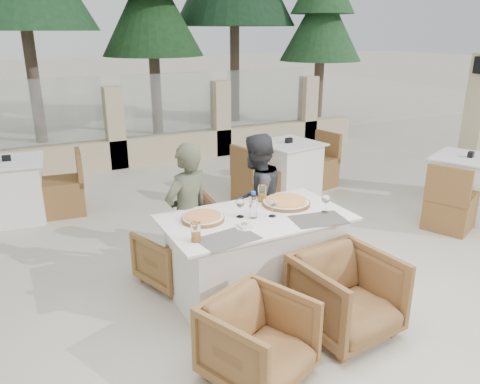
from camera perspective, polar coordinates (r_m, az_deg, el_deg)
name	(u,v)px	position (r m, az deg, el deg)	size (l,w,h in m)	color
ground	(245,298)	(4.32, 0.58, -12.83)	(80.00, 80.00, 0.00)	beige
sand_patch	(55,101)	(17.48, -21.66, 10.32)	(30.00, 16.00, 0.01)	beige
perimeter_wall_far	(115,122)	(8.36, -15.05, 8.23)	(10.00, 0.34, 1.60)	beige
lantern_pillar	(477,127)	(7.39, 26.95, 7.04)	(0.34, 0.34, 2.00)	beige
pine_centre	(152,20)	(10.93, -10.71, 19.94)	(2.20, 2.20, 5.00)	#1B401C
pine_far_right	(321,32)	(12.12, 9.88, 18.70)	(1.98, 1.98, 4.50)	#245128
dining_table	(255,257)	(4.19, 1.89, -7.87)	(1.60, 0.90, 0.77)	white
placemat_near_left	(228,239)	(3.61, -1.44, -5.70)	(0.45, 0.30, 0.00)	#5E5850
placemat_near_right	(319,220)	(4.02, 9.56, -3.33)	(0.45, 0.30, 0.00)	#504C44
pizza_left	(203,218)	(3.95, -4.53, -3.16)	(0.36, 0.36, 0.05)	#CB431B
pizza_right	(286,202)	(4.31, 5.65, -1.17)	(0.44, 0.44, 0.06)	orange
water_bottle	(253,205)	(3.96, 1.61, -1.55)	(0.07, 0.07, 0.24)	silver
wine_glass_centre	(240,207)	(3.99, 0.02, -1.84)	(0.08, 0.08, 0.18)	silver
wine_glass_near	(273,206)	(4.01, 3.99, -1.75)	(0.08, 0.08, 0.18)	silver
wine_glass_corner	(326,203)	(4.15, 10.40, -1.29)	(0.08, 0.08, 0.18)	silver
beer_glass_left	(196,232)	(3.56, -5.41, -4.89)	(0.07, 0.07, 0.15)	orange
beer_glass_right	(262,193)	(4.36, 2.72, -0.18)	(0.08, 0.08, 0.16)	orange
olive_dish	(245,226)	(3.79, 0.56, -4.11)	(0.11, 0.11, 0.04)	white
armchair_far_left	(173,256)	(4.51, -8.14, -7.68)	(0.57, 0.59, 0.53)	olive
armchair_far_right	(240,222)	(5.07, 0.01, -3.68)	(0.69, 0.71, 0.64)	brown
armchair_near_left	(258,341)	(3.33, 2.25, -17.68)	(0.63, 0.65, 0.59)	olive
armchair_near_right	(346,295)	(3.83, 12.83, -12.16)	(0.70, 0.72, 0.66)	brown
diner_left	(188,216)	(4.31, -6.39, -2.87)	(0.50, 0.33, 1.36)	#494D38
diner_right	(256,200)	(4.70, 1.96, -0.98)	(0.66, 0.51, 1.35)	#333538
bg_table_a	(12,190)	(6.52, -26.05, 0.17)	(1.64, 0.82, 0.77)	white
bg_table_b	(288,169)	(6.82, 5.85, 2.84)	(1.64, 0.82, 0.77)	white
bg_table_c	(466,186)	(6.69, 25.80, 0.66)	(1.64, 0.82, 0.77)	white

